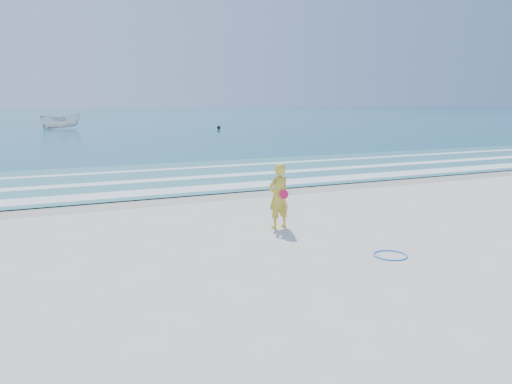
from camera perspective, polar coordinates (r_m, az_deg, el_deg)
name	(u,v)px	position (r m, az deg, el deg)	size (l,w,h in m)	color
ground	(300,269)	(11.17, 5.00, -8.80)	(400.00, 400.00, 0.00)	silver
wet_sand	(187,197)	(19.28, -7.94, -0.57)	(400.00, 2.40, 0.00)	#B2A893
ocean	(61,117)	(114.39, -21.40, 8.04)	(400.00, 190.00, 0.04)	#19727F
shallow	(157,177)	(24.06, -11.22, 1.65)	(400.00, 10.00, 0.01)	#59B7AD
foam_near	(178,190)	(20.50, -8.94, 0.22)	(400.00, 1.40, 0.01)	white
foam_mid	(161,180)	(23.28, -10.79, 1.39)	(400.00, 0.90, 0.01)	white
foam_far	(146,170)	(26.48, -12.41, 2.43)	(400.00, 0.60, 0.01)	white
hoop	(390,255)	(12.46, 15.11, -7.00)	(0.80, 0.80, 0.03)	#0D72F5
boat	(61,121)	(67.00, -21.41, 7.55)	(1.83, 4.86, 1.88)	silver
buoy	(219,127)	(61.54, -4.28, 7.37)	(0.45, 0.45, 0.45)	black
woman	(279,196)	(14.38, 2.61, -0.46)	(0.77, 0.59, 1.89)	gold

